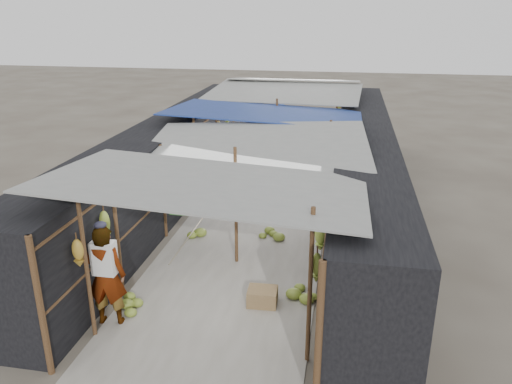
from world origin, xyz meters
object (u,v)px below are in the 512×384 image
Objects in this scene: vendor_elderly at (106,275)px; crate_near at (262,297)px; black_basin at (329,171)px; vendor_seated at (306,163)px; shopper_blue at (260,186)px.

crate_near is at bearing -164.56° from vendor_elderly.
crate_near reaches higher than black_basin.
crate_near is at bearing -95.92° from black_basin.
crate_near is at bearing -6.59° from vendor_seated.
vendor_elderly is 1.96× the size of vendor_seated.
shopper_blue reaches higher than vendor_seated.
black_basin is 0.66× the size of vendor_seated.
vendor_elderly is at bearing -160.38° from crate_near.
shopper_blue reaches higher than black_basin.
crate_near is 8.32m from black_basin.
crate_near is 0.29× the size of vendor_elderly.
vendor_elderly is 9.28m from vendor_seated.
shopper_blue is at bearing -115.93° from black_basin.
black_basin is at bearing 81.78° from crate_near.
vendor_elderly is (-3.40, -9.30, 0.84)m from black_basin.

